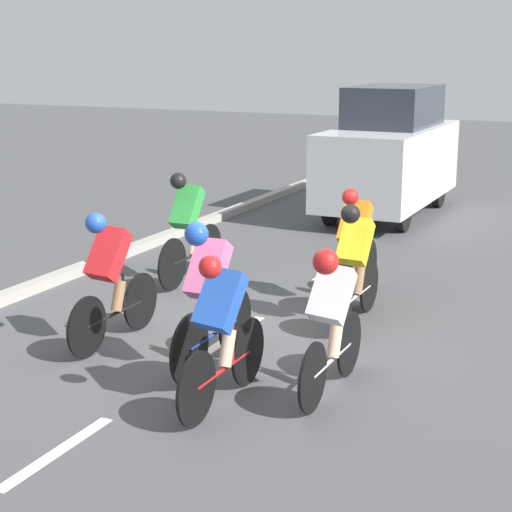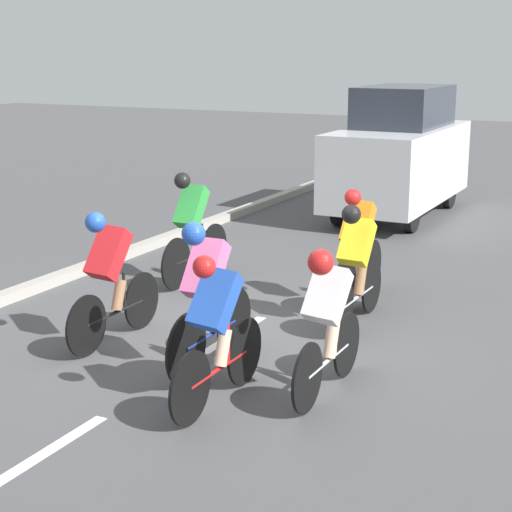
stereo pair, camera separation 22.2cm
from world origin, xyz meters
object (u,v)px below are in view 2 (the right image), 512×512
cyclist_orange (358,244)px  support_car (400,153)px  cyclist_blue (216,327)px  cyclist_pink (207,292)px  cyclist_yellow (357,261)px  cyclist_green (192,225)px  cyclist_white (327,316)px  cyclist_red (110,274)px

cyclist_orange → support_car: 5.97m
cyclist_orange → support_car: (1.29, -5.81, 0.43)m
cyclist_blue → cyclist_orange: bearing=-90.6°
cyclist_orange → cyclist_pink: bearing=79.1°
cyclist_yellow → support_car: support_car is taller
cyclist_green → support_car: 5.96m
cyclist_orange → cyclist_yellow: (-0.28, 0.82, 0.00)m
cyclist_white → cyclist_yellow: cyclist_yellow is taller
cyclist_red → cyclist_green: 2.64m
cyclist_orange → cyclist_white: (-0.77, 2.93, 0.01)m
support_car → cyclist_yellow: bearing=103.3°
cyclist_pink → support_car: 8.70m
cyclist_orange → cyclist_green: (2.39, 0.03, 0.04)m
cyclist_green → support_car: support_car is taller
cyclist_blue → cyclist_pink: cyclist_pink is taller
cyclist_orange → support_car: support_car is taller
cyclist_blue → cyclist_green: cyclist_green is taller
cyclist_red → cyclist_yellow: cyclist_red is taller
cyclist_yellow → cyclist_orange: bearing=-71.0°
support_car → cyclist_green: bearing=79.4°
cyclist_red → cyclist_orange: bearing=-125.8°
cyclist_orange → support_car: size_ratio=0.41×
cyclist_green → cyclist_red: bearing=101.0°
cyclist_blue → cyclist_red: size_ratio=0.99×
cyclist_red → support_car: bearing=-94.0°
cyclist_blue → cyclist_pink: bearing=-55.0°
cyclist_yellow → cyclist_blue: bearing=83.4°
cyclist_blue → cyclist_orange: 3.58m
cyclist_red → cyclist_green: cyclist_green is taller
cyclist_orange → cyclist_yellow: cyclist_orange is taller
cyclist_blue → cyclist_green: bearing=-56.5°
cyclist_green → cyclist_pink: cyclist_pink is taller
cyclist_green → cyclist_yellow: size_ratio=1.07×
cyclist_pink → cyclist_yellow: (-0.83, -2.03, -0.05)m
support_car → cyclist_red: bearing=86.0°
cyclist_red → cyclist_pink: size_ratio=1.00×
cyclist_pink → cyclist_yellow: bearing=-112.3°
cyclist_green → support_car: bearing=-100.6°
cyclist_blue → cyclist_white: cyclist_blue is taller
cyclist_blue → support_car: support_car is taller
cyclist_white → support_car: support_car is taller
cyclist_green → cyclist_yellow: (-2.67, 0.79, -0.03)m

